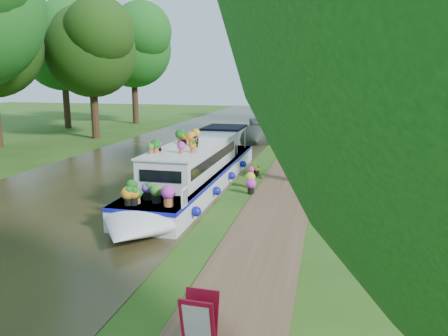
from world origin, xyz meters
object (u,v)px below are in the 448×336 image
plant_boat (194,170)px  pedestrian_dark (316,126)px  second_boat (262,132)px  pedestrian_pink (302,124)px  sandwich_board (199,324)px

plant_boat → pedestrian_dark: size_ratio=7.84×
second_boat → pedestrian_pink: bearing=30.1°
pedestrian_pink → pedestrian_dark: size_ratio=0.96×
pedestrian_pink → pedestrian_dark: (1.05, -1.00, 0.04)m
second_boat → sandwich_board: (2.63, -24.24, -0.08)m
pedestrian_dark → plant_boat: bearing=-112.0°
second_boat → plant_boat: bearing=-107.1°
sandwich_board → pedestrian_pink: bearing=91.5°
sandwich_board → pedestrian_dark: pedestrian_dark is taller
sandwich_board → pedestrian_pink: (-0.02, 26.87, 0.40)m
second_boat → sandwich_board: bearing=-99.0°
sandwich_board → plant_boat: bearing=109.4°
plant_boat → sandwich_board: size_ratio=14.45×
sandwich_board → pedestrian_dark: 25.89m
pedestrian_pink → pedestrian_dark: pedestrian_dark is taller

